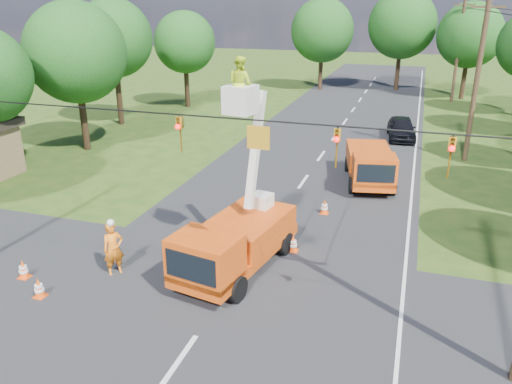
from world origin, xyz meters
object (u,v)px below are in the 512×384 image
(traffic_cone_7, at_px, (376,174))
(tree_left_d, at_px, (76,53))
(tree_left_f, at_px, (185,42))
(tree_far_b, at_px, (402,25))
(traffic_cone_3, at_px, (324,207))
(distant_car, at_px, (401,128))
(tree_left_e, at_px, (113,38))
(tree_far_a, at_px, (322,31))
(ground_worker, at_px, (113,249))
(traffic_cone_4, at_px, (39,288))
(pole_right_far, at_px, (459,47))
(second_truck, at_px, (370,164))
(bucket_truck, at_px, (236,230))
(tree_far_c, at_px, (470,35))
(traffic_cone_5, at_px, (23,269))
(pole_right_mid, at_px, (478,75))
(traffic_cone_2, at_px, (293,243))

(traffic_cone_7, relative_size, tree_left_d, 0.08)
(tree_left_f, xyz_separation_m, tree_far_b, (17.80, 15.00, 1.12))
(traffic_cone_3, bearing_deg, distant_car, 79.97)
(traffic_cone_3, distance_m, tree_left_d, 18.76)
(tree_left_e, relative_size, tree_far_a, 0.99)
(ground_worker, distance_m, tree_left_e, 24.64)
(distant_car, height_order, traffic_cone_3, distant_car)
(tree_left_e, distance_m, tree_far_b, 30.35)
(ground_worker, relative_size, traffic_cone_4, 2.77)
(pole_right_far, distance_m, tree_left_e, 31.08)
(second_truck, xyz_separation_m, traffic_cone_7, (0.31, 0.73, -0.74))
(second_truck, distance_m, traffic_cone_7, 1.09)
(second_truck, bearing_deg, ground_worker, -133.15)
(bucket_truck, height_order, tree_far_c, tree_far_c)
(traffic_cone_5, xyz_separation_m, tree_far_c, (16.59, 41.72, 5.70))
(traffic_cone_4, relative_size, tree_far_b, 0.07)
(pole_right_far, height_order, tree_far_a, pole_right_far)
(second_truck, relative_size, tree_far_b, 0.57)
(tree_left_e, relative_size, tree_far_b, 0.91)
(pole_right_mid, relative_size, tree_left_e, 1.06)
(second_truck, height_order, distant_car, second_truck)
(tree_far_a, bearing_deg, traffic_cone_3, -78.55)
(ground_worker, relative_size, pole_right_mid, 0.20)
(second_truck, xyz_separation_m, tree_far_a, (-8.35, 29.16, 5.09))
(tree_far_a, distance_m, tree_far_b, 8.27)
(tree_left_e, height_order, tree_far_b, tree_far_b)
(bucket_truck, height_order, distant_car, bucket_truck)
(bucket_truck, distance_m, ground_worker, 4.33)
(traffic_cone_4, height_order, pole_right_mid, pole_right_mid)
(second_truck, xyz_separation_m, tree_far_c, (6.15, 28.16, 4.97))
(traffic_cone_5, relative_size, tree_far_c, 0.08)
(ground_worker, bearing_deg, distant_car, 19.26)
(bucket_truck, height_order, tree_far_a, tree_far_a)
(second_truck, xyz_separation_m, tree_far_b, (-0.35, 31.16, 5.71))
(pole_right_far, distance_m, tree_left_f, 25.36)
(bucket_truck, distance_m, tree_far_b, 42.38)
(traffic_cone_7, xyz_separation_m, tree_left_f, (-18.46, 15.43, 5.33))
(tree_left_e, bearing_deg, traffic_cone_5, -65.92)
(traffic_cone_3, relative_size, traffic_cone_5, 1.00)
(traffic_cone_7, height_order, tree_far_c, tree_far_c)
(traffic_cone_2, relative_size, traffic_cone_7, 1.00)
(ground_worker, bearing_deg, traffic_cone_5, 154.20)
(traffic_cone_2, relative_size, pole_right_mid, 0.07)
(traffic_cone_4, bearing_deg, tree_far_c, 70.31)
(traffic_cone_4, height_order, tree_left_d, tree_left_d)
(bucket_truck, relative_size, second_truck, 1.27)
(ground_worker, relative_size, tree_far_c, 0.21)
(traffic_cone_7, bearing_deg, pole_right_far, 79.23)
(ground_worker, xyz_separation_m, pole_right_far, (12.72, 38.46, 4.12))
(traffic_cone_5, relative_size, traffic_cone_7, 1.00)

